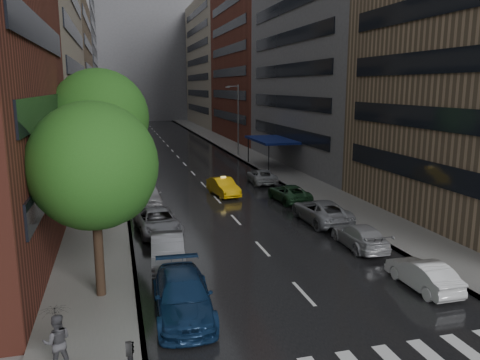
# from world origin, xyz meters

# --- Properties ---
(ground) EXTENTS (220.00, 220.00, 0.00)m
(ground) POSITION_xyz_m (0.00, 0.00, 0.00)
(ground) COLOR gray
(ground) RESTS_ON ground
(road) EXTENTS (14.00, 140.00, 0.01)m
(road) POSITION_xyz_m (0.00, 50.00, 0.01)
(road) COLOR black
(road) RESTS_ON ground
(sidewalk_left) EXTENTS (4.00, 140.00, 0.15)m
(sidewalk_left) POSITION_xyz_m (-9.00, 50.00, 0.07)
(sidewalk_left) COLOR gray
(sidewalk_left) RESTS_ON ground
(sidewalk_right) EXTENTS (4.00, 140.00, 0.15)m
(sidewalk_right) POSITION_xyz_m (9.00, 50.00, 0.07)
(sidewalk_right) COLOR gray
(sidewalk_right) RESTS_ON ground
(buildings_left) EXTENTS (8.00, 108.00, 38.00)m
(buildings_left) POSITION_xyz_m (-15.00, 58.79, 15.99)
(buildings_left) COLOR maroon
(buildings_left) RESTS_ON ground
(buildings_right) EXTENTS (8.05, 109.10, 36.00)m
(buildings_right) POSITION_xyz_m (15.00, 56.70, 15.03)
(buildings_right) COLOR #937A5B
(buildings_right) RESTS_ON ground
(building_far) EXTENTS (40.00, 14.00, 32.00)m
(building_far) POSITION_xyz_m (0.00, 118.00, 16.00)
(building_far) COLOR slate
(building_far) RESTS_ON ground
(tree_near) EXTENTS (5.29, 5.29, 8.43)m
(tree_near) POSITION_xyz_m (-8.60, 5.90, 5.77)
(tree_near) COLOR #382619
(tree_near) RESTS_ON ground
(tree_mid) EXTENTS (6.35, 6.35, 10.13)m
(tree_mid) POSITION_xyz_m (-8.60, 18.10, 6.94)
(tree_mid) COLOR #382619
(tree_mid) RESTS_ON ground
(tree_far) EXTENTS (4.64, 4.64, 7.40)m
(tree_far) POSITION_xyz_m (-8.60, 32.39, 5.06)
(tree_far) COLOR #382619
(tree_far) RESTS_ON ground
(taxi) EXTENTS (2.17, 4.61, 1.46)m
(taxi) POSITION_xyz_m (0.84, 23.42, 0.73)
(taxi) COLOR #E7A90C
(taxi) RESTS_ON ground
(parked_cars_left) EXTENTS (2.93, 23.57, 1.60)m
(parked_cars_left) POSITION_xyz_m (-5.40, 11.53, 0.77)
(parked_cars_left) COLOR #10294E
(parked_cars_left) RESTS_ON ground
(parked_cars_right) EXTENTS (2.63, 28.60, 1.53)m
(parked_cars_right) POSITION_xyz_m (5.40, 15.95, 0.70)
(parked_cars_right) COLOR white
(parked_cars_right) RESTS_ON ground
(ped_black_umbrella) EXTENTS (0.96, 0.98, 2.09)m
(ped_black_umbrella) POSITION_xyz_m (-9.77, 0.67, 1.38)
(ped_black_umbrella) COLOR #464549
(ped_black_umbrella) RESTS_ON sidewalk_left
(street_lamp_left) EXTENTS (1.74, 0.22, 9.00)m
(street_lamp_left) POSITION_xyz_m (-7.72, 30.00, 4.89)
(street_lamp_left) COLOR gray
(street_lamp_left) RESTS_ON sidewalk_left
(street_lamp_right) EXTENTS (1.74, 0.22, 9.00)m
(street_lamp_right) POSITION_xyz_m (7.72, 45.00, 4.89)
(street_lamp_right) COLOR gray
(street_lamp_right) RESTS_ON sidewalk_right
(awning) EXTENTS (4.00, 8.00, 3.12)m
(awning) POSITION_xyz_m (8.98, 35.00, 3.13)
(awning) COLOR navy
(awning) RESTS_ON sidewalk_right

